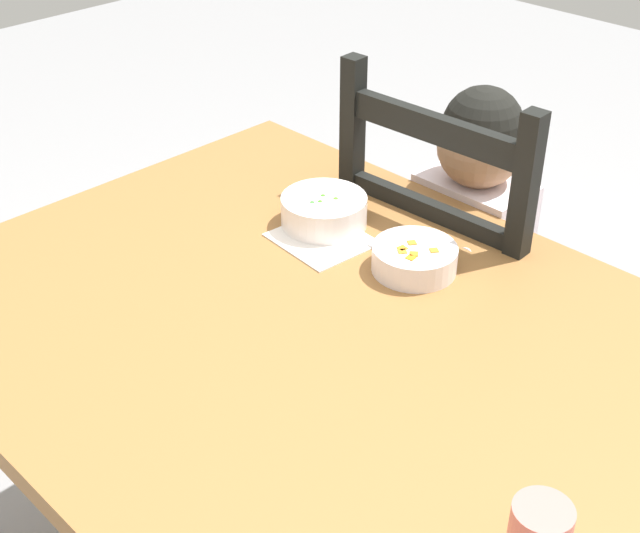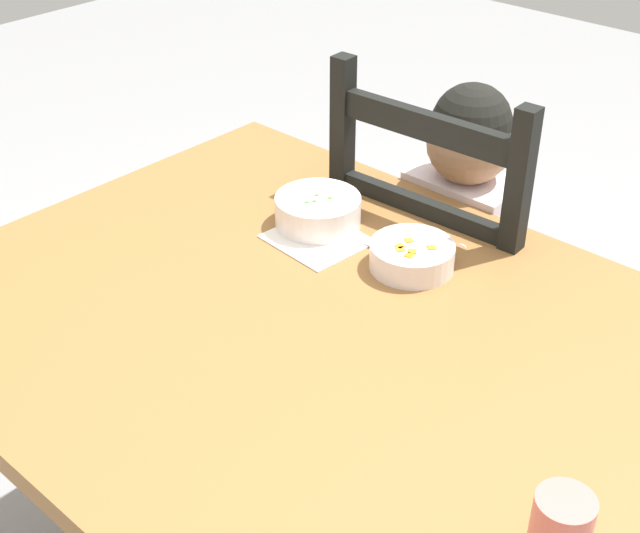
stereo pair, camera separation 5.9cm
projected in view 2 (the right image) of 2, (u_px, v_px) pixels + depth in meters
name	position (u px, v px, depth m)	size (l,w,h in m)	color
dining_table	(311.00, 375.00, 1.42)	(1.24, 0.96, 0.76)	#956434
dining_chair	(448.00, 304.00, 1.88)	(0.44, 0.44, 1.02)	black
child_figure	(453.00, 241.00, 1.79)	(0.32, 0.31, 0.97)	white
bowl_of_peas	(318.00, 210.00, 1.59)	(0.16, 0.16, 0.06)	white
bowl_of_carrots	(412.00, 255.00, 1.47)	(0.14, 0.14, 0.05)	white
spoon	(387.00, 243.00, 1.55)	(0.12, 0.11, 0.01)	silver
drinking_cup	(560.00, 531.00, 0.95)	(0.07, 0.07, 0.10)	#DD726A
paper_napkin	(317.00, 239.00, 1.56)	(0.16, 0.15, 0.00)	white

